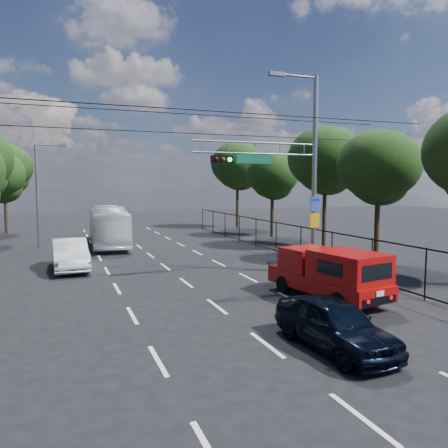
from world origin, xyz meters
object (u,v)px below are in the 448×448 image
navy_hatchback (334,324)px  white_bus (108,226)px  white_van (70,254)px  red_pickup (329,272)px  signal_mast (293,165)px

navy_hatchback → white_bus: (-3.43, 22.57, 0.70)m
navy_hatchback → white_van: 15.30m
white_bus → navy_hatchback: bearing=-78.6°
navy_hatchback → white_van: (-6.25, 13.96, 0.10)m
red_pickup → white_van: red_pickup is taller
signal_mast → red_pickup: signal_mast is taller
red_pickup → white_bus: 19.27m
navy_hatchback → red_pickup: bearing=54.5°
red_pickup → white_bus: bearing=108.7°
signal_mast → red_pickup: bearing=-102.2°
navy_hatchback → white_bus: bearing=95.6°
navy_hatchback → white_van: size_ratio=0.85×
signal_mast → white_van: signal_mast is taller
navy_hatchback → signal_mast: bearing=64.1°
red_pickup → white_bus: size_ratio=0.55×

